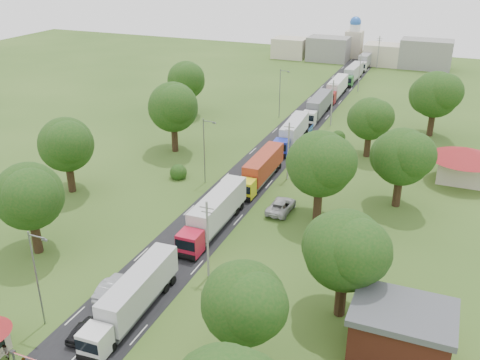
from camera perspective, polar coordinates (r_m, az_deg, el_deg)
The scene contains 40 objects.
ground at distance 66.25m, azimuth -5.08°, elevation -5.99°, with size 260.00×260.00×0.00m, color #304F1A.
road at distance 82.54m, azimuth 1.21°, elevation 0.45°, with size 8.00×200.00×0.04m, color black.
info_sign at distance 93.34m, azimuth 7.56°, elevation 5.08°, with size 0.12×3.10×4.10m.
pole_1 at distance 56.34m, azimuth -3.48°, elevation -6.26°, with size 1.60×0.24×9.00m.
pole_2 at distance 80.00m, azimuth 5.18°, elevation 3.19°, with size 1.60×0.24×9.00m.
pole_3 at distance 105.80m, azimuth 9.80°, elevation 8.18°, with size 1.60×0.24×9.00m.
pole_4 at distance 132.49m, azimuth 12.63°, elevation 11.16°, with size 1.60×0.24×9.00m.
pole_5 at distance 159.63m, azimuth 14.54°, elevation 13.13°, with size 1.60×0.24×9.00m.
lamp_0 at distance 52.40m, azimuth -20.81°, elevation -9.44°, with size 2.03×0.22×10.00m.
lamp_1 at distance 78.18m, azimuth -3.75°, elevation 3.41°, with size 2.03×0.22×10.00m.
lamp_2 at distance 109.22m, azimuth 4.34°, elevation 9.43°, with size 2.03×0.22×10.00m.
tree_2 at distance 44.12m, azimuth 0.46°, elevation -12.87°, with size 8.00×8.00×10.10m.
tree_3 at distance 50.49m, azimuth 11.15°, elevation -7.27°, with size 8.80×8.80×11.07m.
tree_4 at distance 67.30m, azimuth 8.58°, elevation 1.78°, with size 9.60×9.60×12.05m.
tree_5 at distance 73.65m, azimuth 16.90°, elevation 2.44°, with size 8.80×8.80×11.07m.
tree_6 at distance 90.56m, azimuth 13.72°, elevation 6.39°, with size 8.00×8.00×10.10m.
tree_7 at distance 103.94m, azimuth 20.13°, elevation 8.59°, with size 9.60×9.60×12.05m.
tree_10 at distance 64.03m, azimuth -21.50°, elevation -1.54°, with size 8.80×8.80×11.07m.
tree_11 at distance 78.64m, azimuth -18.00°, elevation 3.67°, with size 8.80×8.80×11.07m.
tree_12 at distance 90.73m, azimuth -7.11°, elevation 7.76°, with size 9.60×9.60×12.05m.
tree_13 at distance 111.56m, azimuth -5.73°, elevation 10.58°, with size 8.80×8.80×11.07m.
house_brick at distance 49.21m, azimuth 16.76°, elevation -15.41°, with size 8.60×6.60×5.20m.
house_cream at distance 85.88m, azimuth 22.83°, elevation 2.08°, with size 10.08×10.08×5.80m.
distant_town at distance 165.42m, azimuth 13.09°, elevation 13.21°, with size 52.00×8.00×8.00m.
church at distance 173.66m, azimuth 12.07°, elevation 14.44°, with size 5.00×5.00×12.30m.
truck_0 at distance 53.27m, azimuth -11.24°, elevation -12.02°, with size 2.90×14.48×4.01m.
truck_1 at distance 66.55m, azimuth -2.73°, elevation -3.52°, with size 2.77×15.60×4.32m.
truck_2 at distance 79.74m, azimuth 2.29°, elevation 1.24°, with size 2.57×14.57×4.04m.
truck_3 at distance 95.46m, azimuth 5.63°, elevation 5.09°, with size 3.18×14.87×4.11m.
truck_4 at distance 111.55m, azimuth 8.32°, elevation 7.79°, with size 2.91×15.18×4.20m.
truck_5 at distance 126.75m, azimuth 10.24°, elevation 9.62°, with size 2.67×14.81×4.10m.
truck_6 at distance 142.72m, azimuth 11.95°, elevation 11.07°, with size 2.81×14.45×4.00m.
truck_7 at distance 160.10m, azimuth 13.29°, elevation 12.35°, with size 2.82×14.61×4.04m.
truck_8 at distance 176.69m, azimuth 14.10°, elevation 13.28°, with size 2.98×13.55×3.74m.
car_lane_front at distance 52.68m, azimuth -16.37°, elevation -15.08°, with size 1.62×4.03×1.37m, color black.
car_lane_mid at distance 57.13m, azimuth -13.50°, elevation -11.09°, with size 1.76×5.04×1.66m, color #96999D.
car_lane_rear at distance 60.63m, azimuth -9.27°, elevation -8.48°, with size 2.21×5.44×1.58m, color black.
car_verge_near at distance 71.59m, azimuth 4.41°, elevation -2.77°, with size 2.77×6.00×1.67m, color #B2B2B2.
car_verge_far at distance 89.99m, azimuth 7.24°, elevation 2.88°, with size 1.92×4.76×1.62m, color slate.
pedestrian_booth at distance 52.32m, azimuth -23.74°, elevation -16.53°, with size 0.77×0.60×1.58m, color gray.
Camera 1 is at (27.02, -50.59, 33.15)m, focal length 40.00 mm.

